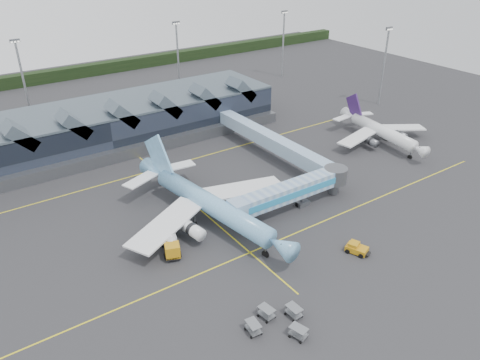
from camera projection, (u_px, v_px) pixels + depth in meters
ground at (223, 230)px, 81.87m from camera, size 260.00×260.00×0.00m
taxi_stripes at (195, 205)px, 89.13m from camera, size 120.00×60.00×0.01m
tree_line_far at (50, 76)px, 160.76m from camera, size 260.00×4.00×4.00m
terminal at (98, 127)px, 111.40m from camera, size 90.00×22.25×12.52m
light_masts at (165, 66)px, 132.05m from camera, size 132.40×42.56×22.45m
main_airliner at (207, 202)px, 82.88m from camera, size 34.06×39.53×12.71m
regional_jet at (380, 130)px, 114.27m from camera, size 25.94×28.51×9.78m
jet_bridge at (298, 189)px, 86.82m from camera, size 26.56×4.58×5.68m
fuel_truck at (170, 238)px, 76.75m from camera, size 5.10×9.17×3.11m
pushback_tug at (357, 248)px, 75.81m from camera, size 3.40×4.22×1.70m
baggage_carts at (278, 320)px, 61.66m from camera, size 7.88×7.64×1.59m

